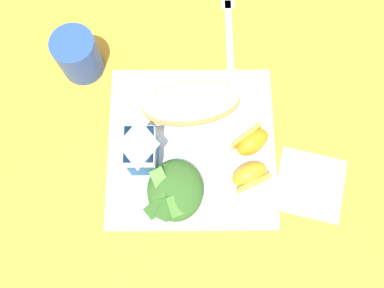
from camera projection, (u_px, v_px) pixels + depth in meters
ground at (192, 148)px, 0.69m from camera, size 3.00×3.00×0.00m
white_plate at (192, 147)px, 0.69m from camera, size 0.28×0.28×0.02m
cheesy_pizza_bread at (192, 103)px, 0.68m from camera, size 0.10×0.18×0.04m
green_salad_pile at (175, 190)px, 0.64m from camera, size 0.10×0.09×0.05m
milk_carton at (142, 150)px, 0.61m from camera, size 0.06×0.04×0.11m
orange_wedge_front at (251, 176)px, 0.64m from camera, size 0.06×0.07×0.04m
orange_wedge_middle at (252, 143)px, 0.66m from camera, size 0.06×0.07×0.04m
paper_napkin at (311, 185)px, 0.67m from camera, size 0.13×0.13×0.00m
metal_fork at (229, 28)px, 0.76m from camera, size 0.19×0.02×0.01m
drinking_blue_cup at (79, 55)px, 0.70m from camera, size 0.07×0.07×0.09m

